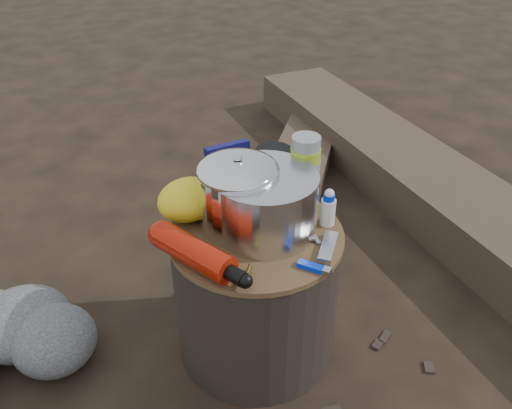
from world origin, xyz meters
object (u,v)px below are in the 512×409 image
thermos (305,171)px  fuel_bottle (194,252)px  camping_pot (238,193)px  log_main (411,174)px  travel_mug (274,173)px  stump (256,292)px

thermos → fuel_bottle: bearing=-167.6°
camping_pot → thermos: bearing=1.0°
camping_pot → thermos: (0.20, 0.00, -0.00)m
log_main → travel_mug: bearing=-156.8°
stump → fuel_bottle: size_ratio=1.56×
fuel_bottle → thermos: (0.36, 0.08, 0.06)m
stump → camping_pot: size_ratio=2.23×
stump → camping_pot: (-0.02, 0.05, 0.29)m
stump → travel_mug: bearing=44.1°
fuel_bottle → log_main: bearing=-0.5°
log_main → thermos: thermos is taller
fuel_bottle → thermos: bearing=-7.3°
stump → log_main: size_ratio=0.21×
fuel_bottle → thermos: size_ratio=1.44×
stump → fuel_bottle: bearing=-171.0°
stump → thermos: size_ratio=2.24×
thermos → travel_mug: (-0.04, 0.08, -0.03)m
stump → log_main: (0.96, 0.37, -0.11)m
stump → thermos: thermos is taller
travel_mug → log_main: bearing=16.2°
log_main → camping_pot: camping_pot is taller
thermos → log_main: bearing=22.1°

